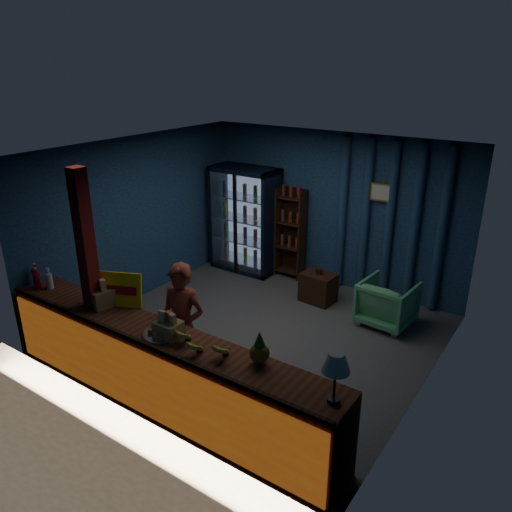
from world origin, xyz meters
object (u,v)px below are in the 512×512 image
Objects in this scene: green_chair at (387,303)px; pastry_tray at (164,332)px; shopkeeper at (183,326)px; table_lamp at (336,364)px.

green_chair is 1.69× the size of pastry_tray.
pastry_tray is (0.18, -0.47, 0.20)m from shopkeeper.
green_chair is 3.53m from pastry_tray.
green_chair is at bearing 49.38° from shopkeeper.
shopkeeper is 3.15m from green_chair.
shopkeeper is at bearing 66.53° from green_chair.
shopkeeper reaches higher than green_chair.
shopkeeper is 3.23× the size of table_lamp.
table_lamp reaches higher than pastry_tray.
pastry_tray is 2.00m from table_lamp.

